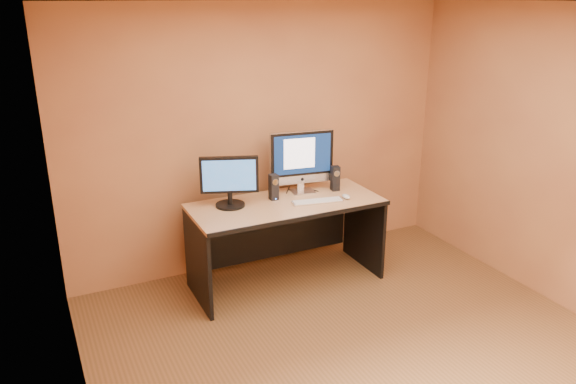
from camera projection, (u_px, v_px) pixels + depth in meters
name	position (u px, v px, depth m)	size (l,w,h in m)	color
floor	(370.00, 360.00, 4.30)	(4.00, 4.00, 0.00)	brown
walls	(380.00, 201.00, 3.87)	(4.00, 4.00, 2.60)	#AD7546
ceiling	(391.00, 2.00, 3.43)	(4.00, 4.00, 0.00)	white
desk	(286.00, 243.00, 5.34)	(1.78, 0.78, 0.82)	tan
imac	(303.00, 162.00, 5.39)	(0.63, 0.23, 0.61)	#B6B7BB
second_monitor	(229.00, 182.00, 5.04)	(0.53, 0.27, 0.47)	black
speaker_left	(274.00, 187.00, 5.24)	(0.08, 0.08, 0.24)	black
speaker_right	(335.00, 178.00, 5.49)	(0.08, 0.08, 0.24)	black
keyboard	(318.00, 201.00, 5.21)	(0.48, 0.13, 0.02)	silver
mouse	(346.00, 196.00, 5.30)	(0.06, 0.11, 0.04)	silver
cable_a	(308.00, 189.00, 5.56)	(0.01, 0.01, 0.24)	black
cable_b	(288.00, 190.00, 5.53)	(0.01, 0.01, 0.20)	black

